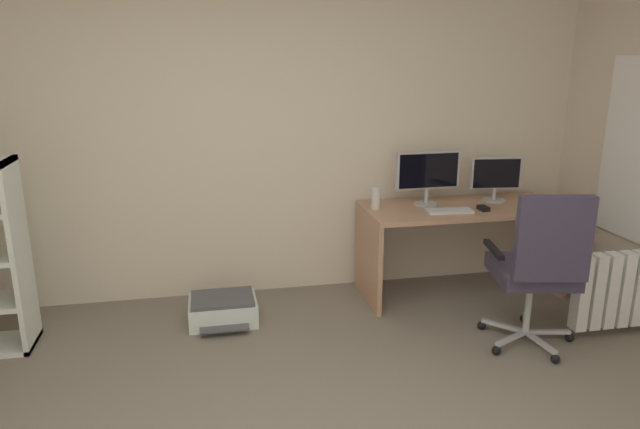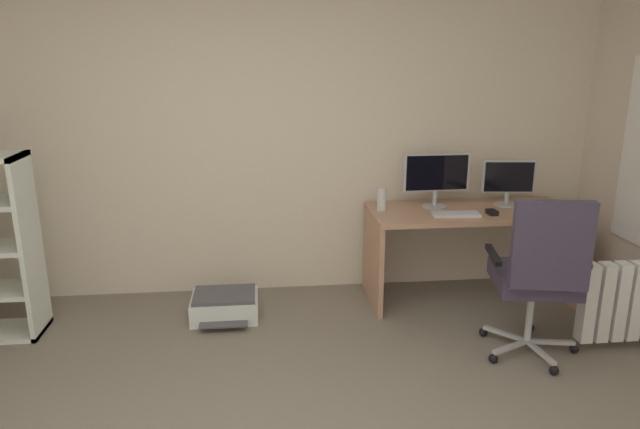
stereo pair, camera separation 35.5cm
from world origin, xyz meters
name	(u,v)px [view 2 (the right image)]	position (x,y,z in m)	size (l,w,h in m)	color
wall_back	(251,129)	(0.00, 2.51, 1.30)	(5.39, 0.10, 2.60)	beige
desk	(470,233)	(1.65, 2.10, 0.54)	(1.54, 0.66, 0.72)	tan
monitor_main	(436,175)	(1.39, 2.19, 0.97)	(0.51, 0.18, 0.42)	#B2B5B7
monitor_secondary	(508,179)	(1.96, 2.19, 0.93)	(0.40, 0.18, 0.35)	#B2B5B7
keyboard	(456,214)	(1.47, 1.95, 0.73)	(0.34, 0.13, 0.02)	silver
computer_mouse	(492,212)	(1.74, 1.95, 0.74)	(0.06, 0.10, 0.03)	black
desktop_speaker	(382,199)	(0.96, 2.15, 0.81)	(0.07, 0.07, 0.17)	silver
office_chair	(539,271)	(1.72, 1.13, 0.59)	(0.63, 0.64, 1.07)	#B7BABC
printer	(225,306)	(-0.23, 1.94, 0.09)	(0.48, 0.45, 0.19)	silver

